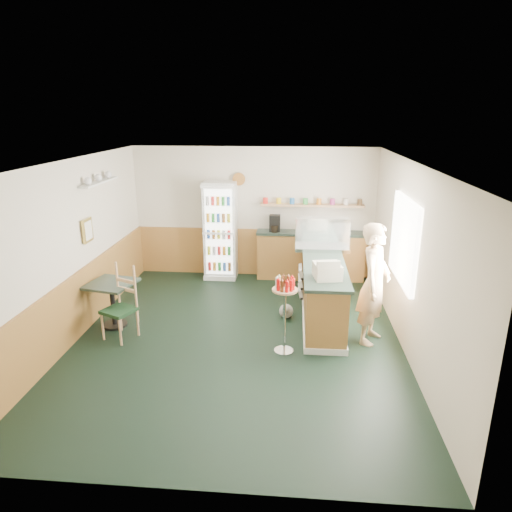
# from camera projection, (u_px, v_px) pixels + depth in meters

# --- Properties ---
(ground) EXTENTS (6.00, 6.00, 0.00)m
(ground) POSITION_uv_depth(u_px,v_px,m) (237.00, 338.00, 7.09)
(ground) COLOR black
(ground) RESTS_ON ground
(room_envelope) EXTENTS (5.04, 6.02, 2.72)m
(room_envelope) POSITION_uv_depth(u_px,v_px,m) (227.00, 231.00, 7.34)
(room_envelope) COLOR beige
(room_envelope) RESTS_ON ground
(service_counter) EXTENTS (0.68, 3.01, 1.01)m
(service_counter) POSITION_uv_depth(u_px,v_px,m) (322.00, 288.00, 7.86)
(service_counter) COLOR #AB7037
(service_counter) RESTS_ON ground
(back_counter) EXTENTS (2.24, 0.42, 1.69)m
(back_counter) POSITION_uv_depth(u_px,v_px,m) (310.00, 253.00, 9.49)
(back_counter) COLOR #AB7037
(back_counter) RESTS_ON ground
(drinks_fridge) EXTENTS (0.67, 0.55, 2.02)m
(drinks_fridge) POSITION_uv_depth(u_px,v_px,m) (220.00, 231.00, 9.44)
(drinks_fridge) COLOR white
(drinks_fridge) RESTS_ON ground
(display_case) EXTENTS (0.95, 0.50, 0.54)m
(display_case) POSITION_uv_depth(u_px,v_px,m) (322.00, 235.00, 8.09)
(display_case) COLOR silver
(display_case) RESTS_ON service_counter
(cash_register) EXTENTS (0.44, 0.46, 0.22)m
(cash_register) POSITION_uv_depth(u_px,v_px,m) (327.00, 271.00, 6.73)
(cash_register) COLOR beige
(cash_register) RESTS_ON service_counter
(shopkeeper) EXTENTS (0.66, 0.75, 1.85)m
(shopkeeper) POSITION_uv_depth(u_px,v_px,m) (374.00, 284.00, 6.76)
(shopkeeper) COLOR tan
(shopkeeper) RESTS_ON ground
(condiment_stand) EXTENTS (0.37, 0.37, 1.15)m
(condiment_stand) POSITION_uv_depth(u_px,v_px,m) (285.00, 302.00, 6.47)
(condiment_stand) COLOR silver
(condiment_stand) RESTS_ON ground
(newspaper_rack) EXTENTS (0.09, 0.45, 0.53)m
(newspaper_rack) POSITION_uv_depth(u_px,v_px,m) (301.00, 281.00, 8.08)
(newspaper_rack) COLOR black
(newspaper_rack) RESTS_ON ground
(cafe_table) EXTENTS (0.82, 0.82, 0.76)m
(cafe_table) POSITION_uv_depth(u_px,v_px,m) (112.00, 296.00, 7.34)
(cafe_table) COLOR black
(cafe_table) RESTS_ON ground
(cafe_chair) EXTENTS (0.57, 0.58, 1.16)m
(cafe_chair) POSITION_uv_depth(u_px,v_px,m) (120.00, 299.00, 7.02)
(cafe_chair) COLOR black
(cafe_chair) RESTS_ON ground
(dog_doorstop) EXTENTS (0.24, 0.31, 0.29)m
(dog_doorstop) POSITION_uv_depth(u_px,v_px,m) (286.00, 311.00, 7.74)
(dog_doorstop) COLOR gray
(dog_doorstop) RESTS_ON ground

